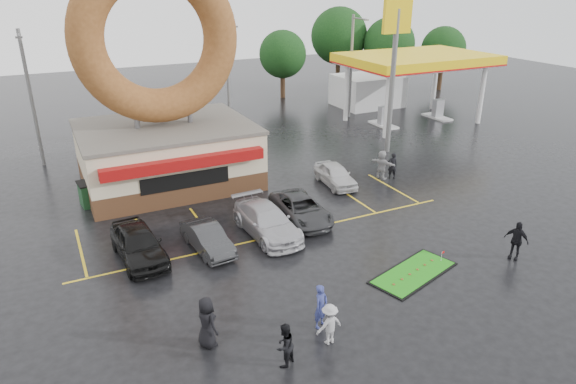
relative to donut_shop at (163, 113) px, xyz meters
name	(u,v)px	position (x,y,z in m)	size (l,w,h in m)	color
ground	(309,267)	(3.00, -12.97, -4.46)	(120.00, 120.00, 0.00)	black
donut_shop	(163,113)	(0.00, 0.00, 0.00)	(10.20, 8.70, 13.50)	#472B19
gas_station	(394,75)	(23.00, 7.97, -0.77)	(12.30, 13.65, 5.90)	silver
shell_sign	(395,49)	(16.00, -0.97, 2.91)	(2.20, 0.36, 10.60)	slate
streetlight_left	(31,96)	(-7.00, 6.95, 0.32)	(0.40, 2.21, 9.00)	slate
streetlight_mid	(228,77)	(7.00, 7.95, 0.32)	(0.40, 2.21, 9.00)	slate
streetlight_right	(352,64)	(19.00, 8.95, 0.32)	(0.40, 2.21, 9.00)	slate
tree_far_a	(389,44)	(29.00, 17.03, 0.72)	(5.60, 5.60, 8.00)	#332114
tree_far_b	(443,49)	(35.00, 15.03, 0.07)	(4.90, 4.90, 7.00)	#332114
tree_far_c	(339,36)	(25.00, 21.03, 1.37)	(6.30, 6.30, 9.00)	#332114
tree_far_d	(283,54)	(17.00, 19.03, 0.07)	(4.90, 4.90, 7.00)	#332114
car_black	(138,244)	(-3.62, -8.90, -3.68)	(1.85, 4.61, 1.57)	black
car_dgrey	(207,238)	(-0.56, -9.47, -3.84)	(1.32, 3.79, 1.25)	#29292B
car_silver	(267,221)	(2.60, -9.24, -3.73)	(2.05, 5.04, 1.46)	#B5B4BA
car_grey	(301,209)	(4.90, -8.50, -3.82)	(2.14, 4.64, 1.29)	#333336
car_white	(335,175)	(9.12, -4.97, -3.80)	(1.56, 3.87, 1.32)	silver
person_blue	(321,306)	(1.40, -16.82, -3.60)	(0.63, 0.42, 1.74)	navy
person_blackjkt	(284,345)	(-0.69, -18.08, -3.67)	(0.77, 0.60, 1.58)	black
person_hoodie	(329,324)	(1.20, -17.76, -3.68)	(1.01, 0.58, 1.56)	#9C9C9F
person_bystander	(207,322)	(-2.67, -16.01, -3.50)	(0.94, 0.61, 1.92)	black
person_cameraman	(516,240)	(11.81, -16.37, -3.54)	(1.08, 0.45, 1.85)	black
person_walker_near	(382,165)	(12.35, -5.32, -3.54)	(1.72, 0.55, 1.86)	#9A9A9D
person_walker_far	(392,166)	(12.96, -5.62, -3.61)	(0.63, 0.41, 1.71)	black
dumpster	(97,193)	(-4.50, -1.48, -3.81)	(1.80, 1.20, 1.30)	#1C4926
putting_green	(414,273)	(6.85, -15.43, -4.43)	(4.59, 3.00, 0.53)	black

